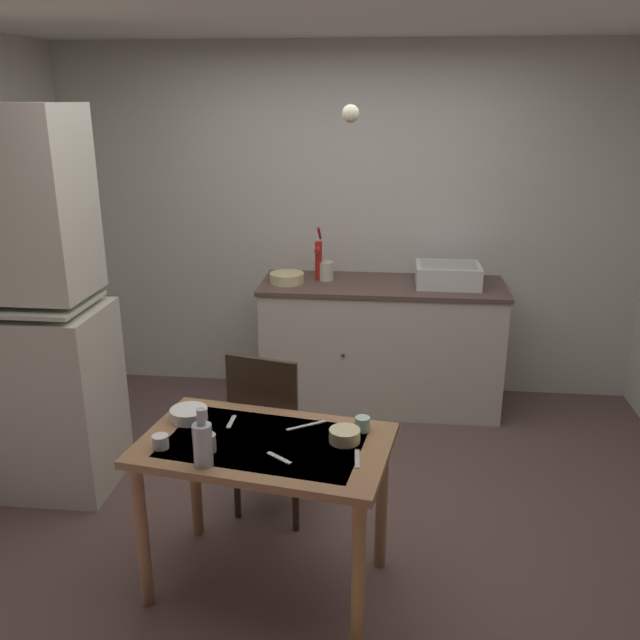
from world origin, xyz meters
TOP-DOWN VIEW (x-y plane):
  - ground_plane at (0.00, 0.00)m, footprint 5.29×5.29m
  - wall_back at (0.00, 1.86)m, footprint 4.39×0.10m
  - hutch_cabinet at (-1.68, 0.20)m, footprint 0.89×0.56m
  - counter_cabinet at (0.28, 1.49)m, footprint 1.72×0.64m
  - sink_basin at (0.73, 1.49)m, footprint 0.44×0.34m
  - hand_pump at (-0.18, 1.53)m, footprint 0.05×0.27m
  - mixing_bowl_counter at (-0.39, 1.44)m, footprint 0.24×0.24m
  - stoneware_crock at (-0.13, 1.54)m, footprint 0.11×0.11m
  - dining_table at (-0.19, -0.53)m, footprint 1.18×0.81m
  - chair_far_side at (-0.26, 0.02)m, footprint 0.48×0.48m
  - serving_bowl_wide at (0.15, -0.50)m, footprint 0.14×0.14m
  - soup_bowl_small at (-0.58, -0.36)m, footprint 0.17×0.17m
  - teacup_mint at (-0.63, -0.64)m, footprint 0.07×0.07m
  - teacup_cream at (-0.42, -0.64)m, footprint 0.07×0.07m
  - mug_dark at (0.23, -0.39)m, footprint 0.07×0.07m
  - glass_bottle at (-0.41, -0.75)m, footprint 0.08×0.08m
  - table_knife at (-0.03, -0.37)m, footprint 0.18×0.12m
  - teaspoon_near_bowl at (-0.38, -0.37)m, footprint 0.02×0.13m
  - teaspoon_by_cup at (-0.11, -0.67)m, footprint 0.12×0.09m
  - serving_spoon at (0.22, -0.64)m, footprint 0.03×0.15m
  - pendant_bulb at (0.13, 0.03)m, footprint 0.08×0.08m

SIDE VIEW (x-z plane):
  - ground_plane at x=0.00m, z-range 0.00..0.00m
  - counter_cabinet at x=0.28m, z-range 0.00..0.93m
  - chair_far_side at x=-0.26m, z-range 0.03..0.98m
  - dining_table at x=-0.19m, z-range 0.26..1.01m
  - table_knife at x=-0.03m, z-range 0.75..0.76m
  - teaspoon_near_bowl at x=-0.38m, z-range 0.75..0.76m
  - teaspoon_by_cup at x=-0.11m, z-range 0.75..0.76m
  - serving_spoon at x=0.22m, z-range 0.75..0.76m
  - soup_bowl_small at x=-0.58m, z-range 0.75..0.80m
  - serving_bowl_wide at x=0.15m, z-range 0.75..0.81m
  - teacup_mint at x=-0.63m, z-range 0.75..0.81m
  - mug_dark at x=0.23m, z-range 0.75..0.82m
  - teacup_cream at x=-0.42m, z-range 0.75..0.83m
  - glass_bottle at x=-0.41m, z-range 0.72..0.98m
  - mixing_bowl_counter at x=-0.39m, z-range 0.93..1.00m
  - stoneware_crock at x=-0.13m, z-range 0.93..1.06m
  - sink_basin at x=0.73m, z-range 0.93..1.08m
  - hutch_cabinet at x=-1.68m, z-range -0.07..2.09m
  - hand_pump at x=-0.18m, z-range 0.90..1.29m
  - wall_back at x=0.00m, z-range 0.00..2.56m
  - pendant_bulb at x=0.13m, z-range 2.07..2.15m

